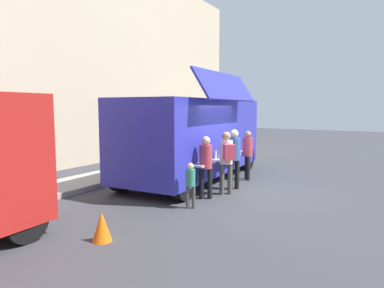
{
  "coord_description": "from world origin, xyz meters",
  "views": [
    {
      "loc": [
        -9.29,
        -3.5,
        2.43
      ],
      "look_at": [
        -0.08,
        1.84,
        1.3
      ],
      "focal_mm": 32.0,
      "sensor_mm": 36.0,
      "label": 1
    }
  ],
  "objects_px": {
    "food_truck_main": "(194,136)",
    "child_near_queue": "(191,181)",
    "customer_extra_browsing": "(248,151)",
    "trash_bin": "(197,147)",
    "customer_front_ordering": "(234,154)",
    "customer_rear_waiting": "(206,162)",
    "traffic_cone_orange": "(102,226)",
    "customer_mid_with_backpack": "(227,156)"
  },
  "relations": [
    {
      "from": "customer_extra_browsing",
      "to": "child_near_queue",
      "type": "xyz_separation_m",
      "value": [
        -3.83,
        -0.01,
        -0.32
      ]
    },
    {
      "from": "traffic_cone_orange",
      "to": "child_near_queue",
      "type": "bearing_deg",
      "value": -8.01
    },
    {
      "from": "customer_mid_with_backpack",
      "to": "child_near_queue",
      "type": "distance_m",
      "value": 1.7
    },
    {
      "from": "customer_mid_with_backpack",
      "to": "customer_rear_waiting",
      "type": "bearing_deg",
      "value": 114.26
    },
    {
      "from": "traffic_cone_orange",
      "to": "food_truck_main",
      "type": "bearing_deg",
      "value": 12.64
    },
    {
      "from": "food_truck_main",
      "to": "trash_bin",
      "type": "relative_size",
      "value": 6.41
    },
    {
      "from": "traffic_cone_orange",
      "to": "child_near_queue",
      "type": "xyz_separation_m",
      "value": [
        2.59,
        -0.36,
        0.39
      ]
    },
    {
      "from": "customer_rear_waiting",
      "to": "customer_front_ordering",
      "type": "bearing_deg",
      "value": -40.84
    },
    {
      "from": "traffic_cone_orange",
      "to": "customer_mid_with_backpack",
      "type": "height_order",
      "value": "customer_mid_with_backpack"
    },
    {
      "from": "food_truck_main",
      "to": "customer_extra_browsing",
      "type": "bearing_deg",
      "value": -65.69
    },
    {
      "from": "customer_front_ordering",
      "to": "customer_extra_browsing",
      "type": "bearing_deg",
      "value": -51.92
    },
    {
      "from": "trash_bin",
      "to": "customer_extra_browsing",
      "type": "bearing_deg",
      "value": -131.57
    },
    {
      "from": "customer_front_ordering",
      "to": "child_near_queue",
      "type": "bearing_deg",
      "value": 119.4
    },
    {
      "from": "traffic_cone_orange",
      "to": "customer_extra_browsing",
      "type": "bearing_deg",
      "value": -3.17
    },
    {
      "from": "traffic_cone_orange",
      "to": "child_near_queue",
      "type": "relative_size",
      "value": 0.49
    },
    {
      "from": "customer_front_ordering",
      "to": "customer_rear_waiting",
      "type": "distance_m",
      "value": 1.39
    },
    {
      "from": "customer_mid_with_backpack",
      "to": "child_near_queue",
      "type": "xyz_separation_m",
      "value": [
        -1.64,
        0.2,
        -0.42
      ]
    },
    {
      "from": "food_truck_main",
      "to": "customer_mid_with_backpack",
      "type": "height_order",
      "value": "food_truck_main"
    },
    {
      "from": "customer_extra_browsing",
      "to": "customer_mid_with_backpack",
      "type": "bearing_deg",
      "value": 60.87
    },
    {
      "from": "customer_front_ordering",
      "to": "trash_bin",
      "type": "bearing_deg",
      "value": -18.08
    },
    {
      "from": "child_near_queue",
      "to": "customer_front_ordering",
      "type": "bearing_deg",
      "value": -31.86
    },
    {
      "from": "traffic_cone_orange",
      "to": "customer_extra_browsing",
      "type": "xyz_separation_m",
      "value": [
        6.42,
        -0.36,
        0.72
      ]
    },
    {
      "from": "customer_rear_waiting",
      "to": "customer_extra_browsing",
      "type": "distance_m",
      "value": 2.87
    },
    {
      "from": "customer_rear_waiting",
      "to": "customer_extra_browsing",
      "type": "relative_size",
      "value": 1.01
    },
    {
      "from": "customer_front_ordering",
      "to": "child_near_queue",
      "type": "distance_m",
      "value": 2.37
    },
    {
      "from": "customer_extra_browsing",
      "to": "traffic_cone_orange",
      "type": "bearing_deg",
      "value": 52.14
    },
    {
      "from": "customer_mid_with_backpack",
      "to": "trash_bin",
      "type": "bearing_deg",
      "value": -5.71
    },
    {
      "from": "traffic_cone_orange",
      "to": "customer_mid_with_backpack",
      "type": "distance_m",
      "value": 4.34
    },
    {
      "from": "customer_extra_browsing",
      "to": "child_near_queue",
      "type": "bearing_deg",
      "value": 55.45
    },
    {
      "from": "customer_mid_with_backpack",
      "to": "customer_extra_browsing",
      "type": "height_order",
      "value": "customer_mid_with_backpack"
    },
    {
      "from": "food_truck_main",
      "to": "child_near_queue",
      "type": "distance_m",
      "value": 3.53
    },
    {
      "from": "trash_bin",
      "to": "customer_rear_waiting",
      "type": "xyz_separation_m",
      "value": [
        -6.36,
        -3.85,
        0.49
      ]
    },
    {
      "from": "trash_bin",
      "to": "customer_front_ordering",
      "type": "relative_size",
      "value": 0.58
    },
    {
      "from": "traffic_cone_orange",
      "to": "child_near_queue",
      "type": "height_order",
      "value": "child_near_queue"
    },
    {
      "from": "customer_mid_with_backpack",
      "to": "customer_rear_waiting",
      "type": "xyz_separation_m",
      "value": [
        -0.67,
        0.3,
        -0.08
      ]
    },
    {
      "from": "food_truck_main",
      "to": "customer_front_ordering",
      "type": "bearing_deg",
      "value": -113.8
    },
    {
      "from": "trash_bin",
      "to": "customer_extra_browsing",
      "type": "height_order",
      "value": "customer_extra_browsing"
    },
    {
      "from": "customer_rear_waiting",
      "to": "traffic_cone_orange",
      "type": "bearing_deg",
      "value": 144.28
    },
    {
      "from": "customer_mid_with_backpack",
      "to": "customer_front_ordering",
      "type": "bearing_deg",
      "value": -35.97
    },
    {
      "from": "trash_bin",
      "to": "customer_rear_waiting",
      "type": "distance_m",
      "value": 7.45
    },
    {
      "from": "customer_rear_waiting",
      "to": "food_truck_main",
      "type": "bearing_deg",
      "value": 5.23
    },
    {
      "from": "food_truck_main",
      "to": "child_near_queue",
      "type": "bearing_deg",
      "value": -154.02
    }
  ]
}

